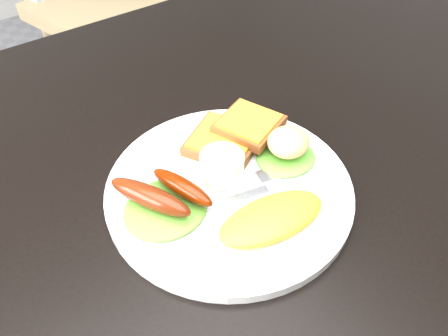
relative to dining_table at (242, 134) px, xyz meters
The scene contains 13 objects.
dining_table is the anchor object (origin of this frame).
dining_chair 1.13m from the dining_table, 75.89° to the left, with size 0.46×0.46×0.05m, color tan.
plate 0.13m from the dining_table, 134.93° to the right, with size 0.29×0.29×0.01m, color white.
lettuce_left 0.19m from the dining_table, 154.48° to the right, with size 0.10×0.09×0.01m, color #529636.
lettuce_right 0.11m from the dining_table, 95.75° to the right, with size 0.08×0.07×0.01m, color green.
omelette 0.19m from the dining_table, 118.66° to the right, with size 0.12×0.06×0.02m, color yellow.
sausage_a 0.20m from the dining_table, 158.90° to the right, with size 0.02×0.10×0.02m, color maroon.
sausage_b 0.17m from the dining_table, 151.71° to the right, with size 0.02×0.08×0.02m, color #601D05.
ramekin 0.13m from the dining_table, 139.98° to the right, with size 0.05×0.05×0.03m, color white.
toast_a 0.08m from the dining_table, 149.27° to the right, with size 0.08×0.08×0.01m, color brown.
toast_b 0.07m from the dining_table, 117.50° to the right, with size 0.07×0.07×0.01m, color brown.
potato_salad 0.11m from the dining_table, 93.17° to the right, with size 0.05×0.05×0.03m, color beige.
fork 0.17m from the dining_table, 140.66° to the right, with size 0.14×0.01×0.00m, color #ADAFB7.
Camera 1 is at (-0.30, -0.37, 1.13)m, focal length 35.00 mm.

